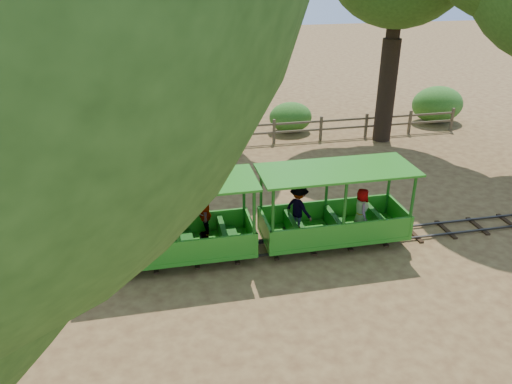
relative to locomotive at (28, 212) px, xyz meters
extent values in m
plane|color=#9D7A43|center=(6.72, -0.08, -1.69)|extent=(90.00, 90.00, 0.00)
cube|color=#3F3D3A|center=(6.72, -0.38, -1.62)|extent=(22.00, 0.05, 0.05)
cube|color=#3F3D3A|center=(6.72, 0.22, -1.62)|extent=(22.00, 0.05, 0.05)
cube|color=#382314|center=(6.72, -0.08, -1.67)|extent=(0.12, 1.00, 0.05)
cube|color=#382314|center=(1.72, -0.08, -1.67)|extent=(0.12, 1.00, 0.05)
cube|color=#382314|center=(11.72, -0.08, -1.67)|extent=(0.12, 1.00, 0.05)
cube|color=black|center=(0.15, -0.08, -1.41)|extent=(2.24, 0.71, 0.18)
cylinder|color=black|center=(-0.21, -0.08, -1.03)|extent=(1.43, 0.57, 0.57)
sphere|color=gold|center=(-0.16, -0.08, -0.72)|extent=(0.27, 0.27, 0.27)
cylinder|color=gold|center=(-0.42, -0.08, -0.70)|extent=(0.10, 0.10, 0.10)
cube|color=black|center=(0.81, -0.08, -1.04)|extent=(0.92, 0.71, 0.56)
cube|color=black|center=(0.81, -0.08, -0.73)|extent=(0.97, 0.78, 0.04)
cylinder|color=maroon|center=(-0.62, -0.44, -1.41)|extent=(0.37, 0.06, 0.37)
cylinder|color=maroon|center=(-0.62, 0.29, -1.41)|extent=(0.37, 0.06, 0.37)
cylinder|color=maroon|center=(0.04, -0.44, -1.41)|extent=(0.37, 0.06, 0.37)
cylinder|color=maroon|center=(0.04, 0.29, -1.41)|extent=(0.37, 0.06, 0.37)
cylinder|color=maroon|center=(0.71, -0.44, -1.41)|extent=(0.37, 0.06, 0.37)
cylinder|color=maroon|center=(0.71, 0.29, -1.41)|extent=(0.37, 0.06, 0.37)
sphere|color=white|center=(-0.26, 0.02, 0.42)|extent=(1.22, 1.22, 1.22)
sphere|color=white|center=(0.45, 0.07, 0.72)|extent=(1.02, 1.02, 1.02)
imported|color=silver|center=(0.98, 0.02, 0.17)|extent=(0.51, 0.70, 1.77)
cube|color=#29841C|center=(3.30, -0.08, -1.35)|extent=(3.79, 1.45, 0.11)
cube|color=#175914|center=(3.30, -0.08, -1.48)|extent=(3.41, 0.56, 0.16)
cube|color=#29841C|center=(3.30, -0.76, -1.01)|extent=(3.79, 0.07, 0.56)
cube|color=#29841C|center=(3.30, 0.60, -1.01)|extent=(3.79, 0.07, 0.56)
cube|color=#29841C|center=(3.30, -0.08, 0.44)|extent=(3.95, 1.61, 0.06)
cylinder|color=#175914|center=(1.49, -0.73, -0.46)|extent=(0.08, 0.08, 1.78)
cylinder|color=#175914|center=(1.49, 0.58, -0.46)|extent=(0.08, 0.08, 1.78)
cylinder|color=#175914|center=(5.10, -0.73, -0.46)|extent=(0.08, 0.08, 1.78)
cylinder|color=#175914|center=(5.10, 0.58, -0.46)|extent=(0.08, 0.08, 1.78)
cube|color=#175914|center=(2.16, -0.08, -1.07)|extent=(0.13, 1.22, 0.45)
cube|color=#175914|center=(3.30, -0.08, -1.07)|extent=(0.13, 1.22, 0.45)
cube|color=#175914|center=(4.43, -0.08, -1.07)|extent=(0.13, 1.22, 0.45)
cylinder|color=black|center=(2.08, -0.46, -1.44)|extent=(0.31, 0.07, 0.31)
cylinder|color=black|center=(2.08, 0.30, -1.44)|extent=(0.31, 0.07, 0.31)
cylinder|color=black|center=(4.51, -0.46, -1.44)|extent=(0.31, 0.07, 0.31)
cylinder|color=black|center=(4.51, 0.30, -1.44)|extent=(0.31, 0.07, 0.31)
imported|color=gray|center=(2.82, -0.40, -0.70)|extent=(0.50, 0.61, 1.17)
imported|color=gray|center=(4.03, 0.29, -0.62)|extent=(0.39, 0.81, 1.34)
cube|color=#29841C|center=(7.36, -0.08, -1.35)|extent=(3.79, 1.45, 0.11)
cube|color=#175914|center=(7.36, -0.08, -1.48)|extent=(3.41, 0.56, 0.16)
cube|color=#29841C|center=(7.36, -0.76, -1.01)|extent=(3.79, 0.07, 0.56)
cube|color=#29841C|center=(7.36, 0.60, -1.01)|extent=(3.79, 0.07, 0.56)
cube|color=#29841C|center=(7.36, -0.08, 0.44)|extent=(3.95, 1.61, 0.06)
cylinder|color=#175914|center=(5.55, -0.73, -0.46)|extent=(0.08, 0.08, 1.78)
cylinder|color=#175914|center=(5.55, 0.58, -0.46)|extent=(0.08, 0.08, 1.78)
cylinder|color=#175914|center=(9.16, -0.73, -0.46)|extent=(0.08, 0.08, 1.78)
cylinder|color=#175914|center=(9.16, 0.58, -0.46)|extent=(0.08, 0.08, 1.78)
cube|color=#175914|center=(6.22, -0.08, -1.07)|extent=(0.13, 1.22, 0.45)
cube|color=#175914|center=(7.36, -0.08, -1.07)|extent=(0.13, 1.22, 0.45)
cube|color=#175914|center=(8.49, -0.08, -1.07)|extent=(0.13, 1.22, 0.45)
cylinder|color=black|center=(6.15, -0.46, -1.44)|extent=(0.31, 0.07, 0.31)
cylinder|color=black|center=(6.15, 0.30, -1.44)|extent=(0.31, 0.07, 0.31)
cylinder|color=black|center=(8.57, -0.46, -1.44)|extent=(0.31, 0.07, 0.31)
cylinder|color=black|center=(8.57, 0.30, -1.44)|extent=(0.31, 0.07, 0.31)
imported|color=gray|center=(6.46, 0.15, -0.65)|extent=(0.84, 0.96, 1.28)
imported|color=gray|center=(8.07, -0.16, -0.71)|extent=(0.46, 0.62, 1.17)
cylinder|color=#2D2116|center=(-1.78, 5.92, 0.05)|extent=(0.70, 0.70, 3.48)
cylinder|color=#2D2116|center=(4.72, 9.42, 0.39)|extent=(0.66, 0.66, 4.16)
cylinder|color=#2D2116|center=(4.72, 9.42, 3.66)|extent=(0.50, 0.50, 2.38)
cylinder|color=#2D2116|center=(12.22, 7.42, 0.35)|extent=(0.72, 0.72, 4.09)
cylinder|color=#2D2116|center=(12.22, 7.42, 3.57)|extent=(0.54, 0.54, 2.34)
cube|color=brown|center=(-2.28, 7.92, -1.19)|extent=(0.10, 0.10, 1.00)
cube|color=brown|center=(-0.28, 7.92, -1.19)|extent=(0.10, 0.10, 1.00)
cube|color=brown|center=(1.72, 7.92, -1.19)|extent=(0.10, 0.10, 1.00)
cube|color=brown|center=(3.72, 7.92, -1.19)|extent=(0.10, 0.10, 1.00)
cube|color=brown|center=(5.72, 7.92, -1.19)|extent=(0.10, 0.10, 1.00)
cube|color=brown|center=(7.72, 7.92, -1.19)|extent=(0.10, 0.10, 1.00)
cube|color=brown|center=(9.72, 7.92, -1.19)|extent=(0.10, 0.10, 1.00)
cube|color=brown|center=(11.72, 7.92, -1.19)|extent=(0.10, 0.10, 1.00)
cube|color=brown|center=(13.72, 7.92, -1.19)|extent=(0.10, 0.10, 1.00)
cube|color=brown|center=(15.72, 7.92, -1.19)|extent=(0.10, 0.10, 1.00)
cube|color=brown|center=(6.72, 7.92, -0.89)|extent=(18.00, 0.06, 0.08)
cube|color=brown|center=(6.72, 7.92, -1.24)|extent=(18.00, 0.06, 0.08)
ellipsoid|color=#2D6B1E|center=(-0.95, 9.22, -0.86)|extent=(2.41, 1.85, 1.67)
ellipsoid|color=#2D6B1E|center=(3.36, 9.22, -0.70)|extent=(2.86, 2.20, 1.98)
ellipsoid|color=#2D6B1E|center=(8.77, 9.22, -1.04)|extent=(1.87, 1.44, 1.29)
ellipsoid|color=#2D6B1E|center=(15.72, 9.22, -0.87)|extent=(2.37, 1.82, 1.64)
camera|label=1|loc=(3.01, -10.87, 5.27)|focal=35.00mm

